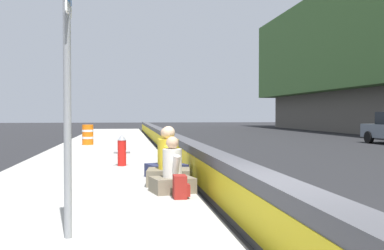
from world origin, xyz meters
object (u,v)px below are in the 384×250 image
at_px(seated_person_foreground, 172,175).
at_px(backpack, 180,187).
at_px(seated_person_rear, 166,162).
at_px(route_sign_post, 67,62).
at_px(seated_person_middle, 169,166).
at_px(construction_barrel, 88,135).
at_px(fire_hydrant, 122,150).

relative_size(seated_person_foreground, backpack, 2.61).
xyz_separation_m(seated_person_foreground, seated_person_rear, (1.99, -0.06, 0.03)).
xyz_separation_m(route_sign_post, backpack, (2.31, -1.61, -1.88)).
xyz_separation_m(seated_person_foreground, seated_person_middle, (0.90, -0.01, 0.05)).
height_order(route_sign_post, construction_barrel, route_sign_post).
height_order(seated_person_foreground, construction_barrel, seated_person_foreground).
distance_m(seated_person_middle, backpack, 1.54).
relative_size(route_sign_post, seated_person_middle, 2.97).
height_order(seated_person_foreground, backpack, seated_person_foreground).
bearing_deg(seated_person_foreground, construction_barrel, 10.97).
height_order(seated_person_foreground, seated_person_middle, seated_person_middle).
bearing_deg(fire_hydrant, route_sign_post, 175.68).
height_order(route_sign_post, backpack, route_sign_post).
bearing_deg(seated_person_foreground, route_sign_post, 152.52).
height_order(seated_person_foreground, seated_person_rear, seated_person_rear).
bearing_deg(route_sign_post, seated_person_rear, -17.89).
distance_m(seated_person_rear, backpack, 2.62).
bearing_deg(construction_barrel, seated_person_rear, -166.91).
bearing_deg(seated_person_foreground, seated_person_rear, -1.80).
relative_size(route_sign_post, seated_person_foreground, 3.45).
xyz_separation_m(fire_hydrant, construction_barrel, (9.07, 1.67, 0.03)).
bearing_deg(route_sign_post, fire_hydrant, -4.32).
distance_m(seated_person_foreground, backpack, 0.65).
distance_m(route_sign_post, backpack, 3.38).
xyz_separation_m(fire_hydrant, seated_person_foreground, (-4.51, -0.96, -0.12)).
xyz_separation_m(fire_hydrant, backpack, (-5.14, -1.04, -0.25)).
relative_size(fire_hydrant, seated_person_middle, 0.73).
xyz_separation_m(seated_person_rear, backpack, (-2.61, -0.02, -0.17)).
height_order(fire_hydrant, seated_person_middle, seated_person_middle).
bearing_deg(fire_hydrant, construction_barrel, 10.42).
bearing_deg(backpack, fire_hydrant, 11.48).
bearing_deg(seated_person_foreground, backpack, -172.86).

